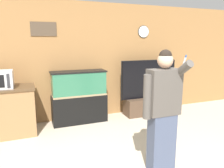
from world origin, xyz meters
The scene contains 4 objects.
wall_back_paneled centered at (0.00, 3.06, 1.30)m, with size 10.00×0.08×2.60m.
aquarium_on_stand centered at (-0.13, 2.77, 0.57)m, with size 1.17×0.41×1.14m.
tv_on_stand centered at (1.56, 2.72, 0.38)m, with size 1.42×0.40×1.32m.
person_standing centered at (0.50, 0.58, 0.86)m, with size 0.52×0.39×1.66m.
Camera 1 is at (-1.12, -1.76, 1.76)m, focal length 35.00 mm.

